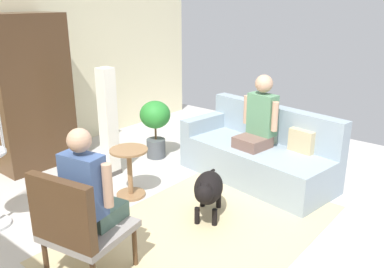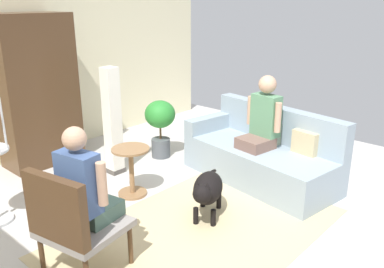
% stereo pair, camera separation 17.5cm
% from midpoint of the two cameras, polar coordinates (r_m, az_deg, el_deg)
% --- Properties ---
extents(ground_plane, '(7.44, 7.44, 0.00)m').
position_cam_midpoint_polar(ground_plane, '(4.35, 1.78, -12.48)').
color(ground_plane, beige).
extents(back_wall, '(6.68, 0.12, 2.64)m').
position_cam_midpoint_polar(back_wall, '(6.31, -20.82, 9.00)').
color(back_wall, beige).
rests_on(back_wall, ground).
extents(area_rug, '(2.87, 1.88, 0.01)m').
position_cam_midpoint_polar(area_rug, '(4.21, 2.32, -13.62)').
color(area_rug, '#C6B284').
rests_on(area_rug, ground).
extents(couch, '(1.14, 2.10, 0.92)m').
position_cam_midpoint_polar(couch, '(5.32, 10.68, -2.94)').
color(couch, '#8EA0AD').
rests_on(couch, ground).
extents(armchair, '(0.73, 0.72, 0.99)m').
position_cam_midpoint_polar(armchair, '(3.43, -15.28, -11.68)').
color(armchair, '#4C331E').
rests_on(armchair, ground).
extents(person_on_couch, '(0.50, 0.52, 0.90)m').
position_cam_midpoint_polar(person_on_couch, '(5.11, 10.93, 2.16)').
color(person_on_couch, brown).
extents(person_on_armchair, '(0.49, 0.50, 0.87)m').
position_cam_midpoint_polar(person_on_armchair, '(3.42, -13.60, -7.16)').
color(person_on_armchair, '#4B695A').
extents(round_end_table, '(0.44, 0.44, 0.59)m').
position_cam_midpoint_polar(round_end_table, '(4.83, -7.51, -4.90)').
color(round_end_table, olive).
rests_on(round_end_table, ground).
extents(dog, '(0.78, 0.53, 0.55)m').
position_cam_midpoint_polar(dog, '(4.30, 3.36, -7.77)').
color(dog, black).
rests_on(dog, ground).
extents(potted_plant, '(0.44, 0.44, 0.85)m').
position_cam_midpoint_polar(potted_plant, '(5.88, -3.66, 1.78)').
color(potted_plant, '#4C5156').
rests_on(potted_plant, ground).
extents(column_lamp, '(0.20, 0.20, 1.43)m').
position_cam_midpoint_polar(column_lamp, '(5.36, -10.24, 1.64)').
color(column_lamp, '#4C4742').
rests_on(column_lamp, ground).
extents(armoire_cabinet, '(1.01, 0.56, 2.07)m').
position_cam_midpoint_polar(armoire_cabinet, '(5.91, -20.30, 5.65)').
color(armoire_cabinet, '#4C331E').
rests_on(armoire_cabinet, ground).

